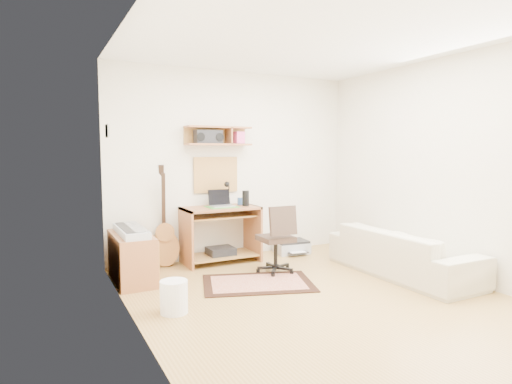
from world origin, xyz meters
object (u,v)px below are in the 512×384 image
task_chair (276,238)px  sofa (402,244)px  cabinet (132,258)px  printer (291,247)px  desk (221,235)px

task_chair → sofa: (1.31, -0.78, -0.05)m
cabinet → printer: size_ratio=1.90×
cabinet → printer: bearing=8.1°
task_chair → cabinet: (-1.65, 0.45, -0.15)m
printer → sofa: bearing=-62.9°
cabinet → sofa: 3.21m
cabinet → printer: (2.37, 0.34, -0.19)m
task_chair → cabinet: size_ratio=0.95×
task_chair → sofa: size_ratio=0.45×
printer → sofa: sofa is taller
desk → cabinet: desk is taller
desk → sofa: size_ratio=0.52×
desk → sofa: 2.32m
sofa → task_chair: bearing=59.2°
desk → printer: 1.16m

